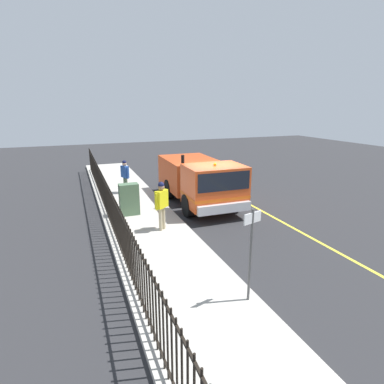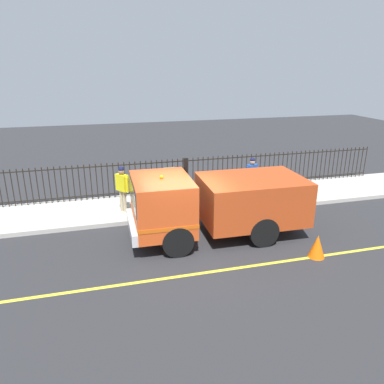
% 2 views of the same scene
% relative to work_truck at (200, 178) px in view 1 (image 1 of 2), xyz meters
% --- Properties ---
extents(ground_plane, '(53.73, 53.73, 0.00)m').
position_rel_work_truck_xyz_m(ground_plane, '(-0.32, 0.91, -1.25)').
color(ground_plane, '#2B2B2D').
rests_on(ground_plane, ground).
extents(sidewalk_slab, '(2.87, 24.42, 0.16)m').
position_rel_work_truck_xyz_m(sidewalk_slab, '(3.03, 0.91, -1.18)').
color(sidewalk_slab, '#B7B2A8').
rests_on(sidewalk_slab, ground).
extents(lane_marking, '(0.12, 21.98, 0.01)m').
position_rel_work_truck_xyz_m(lane_marking, '(-2.18, 0.91, -1.25)').
color(lane_marking, yellow).
rests_on(lane_marking, ground).
extents(work_truck, '(2.50, 5.83, 2.47)m').
position_rel_work_truck_xyz_m(work_truck, '(0.00, 0.00, 0.00)').
color(work_truck, '#D84C1E').
rests_on(work_truck, ground).
extents(worker_standing, '(0.54, 0.48, 1.78)m').
position_rel_work_truck_xyz_m(worker_standing, '(2.58, 2.62, -0.01)').
color(worker_standing, yellow).
rests_on(worker_standing, sidewalk_slab).
extents(pedestrian_distant, '(0.37, 0.59, 1.68)m').
position_rel_work_truck_xyz_m(pedestrian_distant, '(2.96, -2.78, -0.07)').
color(pedestrian_distant, '#264C99').
rests_on(pedestrian_distant, sidewalk_slab).
extents(iron_fence, '(0.04, 20.79, 1.51)m').
position_rel_work_truck_xyz_m(iron_fence, '(4.25, 0.91, -0.33)').
color(iron_fence, black).
rests_on(iron_fence, sidewalk_slab).
extents(utility_cabinet, '(0.77, 0.43, 1.30)m').
position_rel_work_truck_xyz_m(utility_cabinet, '(3.38, 0.59, -0.45)').
color(utility_cabinet, '#4C6B4C').
rests_on(utility_cabinet, sidewalk_slab).
extents(traffic_cone, '(0.49, 0.49, 0.71)m').
position_rel_work_truck_xyz_m(traffic_cone, '(-2.18, -2.67, -0.90)').
color(traffic_cone, orange).
rests_on(traffic_cone, ground).
extents(street_sign, '(0.49, 0.16, 2.21)m').
position_rel_work_truck_xyz_m(street_sign, '(1.89, 7.37, 0.29)').
color(street_sign, '#4C4C4C').
rests_on(street_sign, sidewalk_slab).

